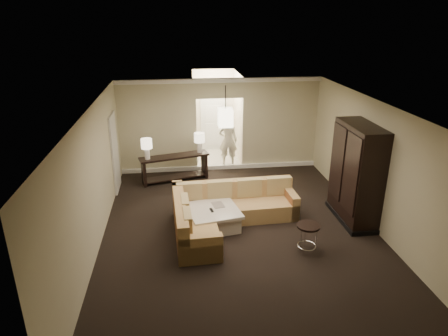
{
  "coord_description": "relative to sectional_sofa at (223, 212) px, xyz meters",
  "views": [
    {
      "loc": [
        -1.32,
        -7.58,
        4.53
      ],
      "look_at": [
        -0.22,
        1.2,
        1.1
      ],
      "focal_mm": 32.0,
      "sensor_mm": 36.0,
      "label": 1
    }
  ],
  "objects": [
    {
      "name": "wall_left",
      "position": [
        -2.65,
        -0.4,
        1.06
      ],
      "size": [
        0.04,
        8.0,
        2.8
      ],
      "primitive_type": "cube",
      "color": "#BBB48D",
      "rests_on": "ground"
    },
    {
      "name": "crown_molding",
      "position": [
        0.35,
        3.55,
        2.39
      ],
      "size": [
        6.0,
        0.1,
        0.12
      ],
      "primitive_type": "cube",
      "color": "white",
      "rests_on": "wall_back"
    },
    {
      "name": "ceiling",
      "position": [
        0.35,
        -0.4,
        2.46
      ],
      "size": [
        6.0,
        8.0,
        0.02
      ],
      "primitive_type": "cube",
      "color": "white",
      "rests_on": "wall_back"
    },
    {
      "name": "baseboard",
      "position": [
        0.35,
        3.55,
        -0.28
      ],
      "size": [
        6.0,
        0.1,
        0.12
      ],
      "primitive_type": "cube",
      "color": "white",
      "rests_on": "ground"
    },
    {
      "name": "person",
      "position": [
        0.63,
        3.9,
        0.55
      ],
      "size": [
        0.69,
        0.51,
        1.78
      ],
      "primitive_type": "imported",
      "rotation": [
        0.0,
        0.0,
        3.01
      ],
      "color": "beige",
      "rests_on": "ground"
    },
    {
      "name": "console_table",
      "position": [
        -1.05,
        2.8,
        0.11
      ],
      "size": [
        2.02,
        0.94,
        0.76
      ],
      "rotation": [
        0.0,
        0.0,
        0.26
      ],
      "color": "black",
      "rests_on": "ground"
    },
    {
      "name": "armoire",
      "position": [
        3.03,
        -0.05,
        0.75
      ],
      "size": [
        0.68,
        1.59,
        2.29
      ],
      "color": "black",
      "rests_on": "ground"
    },
    {
      "name": "coffee_table",
      "position": [
        -0.22,
        -0.02,
        -0.12
      ],
      "size": [
        1.29,
        1.29,
        0.46
      ],
      "rotation": [
        0.0,
        0.0,
        0.19
      ],
      "color": "silver",
      "rests_on": "ground"
    },
    {
      "name": "side_door",
      "position": [
        -2.62,
        2.4,
        0.71
      ],
      "size": [
        0.05,
        0.9,
        2.1
      ],
      "primitive_type": "cube",
      "color": "silver",
      "rests_on": "ground"
    },
    {
      "name": "sectional_sofa",
      "position": [
        0.0,
        0.0,
        0.0
      ],
      "size": [
        2.91,
        2.31,
        0.86
      ],
      "rotation": [
        0.0,
        0.0,
        0.04
      ],
      "color": "brown",
      "rests_on": "ground"
    },
    {
      "name": "wall_front",
      "position": [
        0.35,
        -4.4,
        1.06
      ],
      "size": [
        6.0,
        0.04,
        2.8
      ],
      "primitive_type": "cube",
      "color": "#BBB48D",
      "rests_on": "ground"
    },
    {
      "name": "drink_table",
      "position": [
        1.57,
        -1.23,
        0.08
      ],
      "size": [
        0.47,
        0.47,
        0.58
      ],
      "rotation": [
        0.0,
        0.0,
        -0.11
      ],
      "color": "black",
      "rests_on": "ground"
    },
    {
      "name": "ground",
      "position": [
        0.35,
        -0.4,
        -0.34
      ],
      "size": [
        8.0,
        8.0,
        0.0
      ],
      "primitive_type": "plane",
      "color": "black",
      "rests_on": "ground"
    },
    {
      "name": "table_lamp_left",
      "position": [
        -1.79,
        2.61,
        0.81
      ],
      "size": [
        0.31,
        0.31,
        0.58
      ],
      "color": "white",
      "rests_on": "console_table"
    },
    {
      "name": "wall_back",
      "position": [
        0.35,
        3.6,
        1.06
      ],
      "size": [
        6.0,
        0.04,
        2.8
      ],
      "primitive_type": "cube",
      "color": "#BBB48D",
      "rests_on": "ground"
    },
    {
      "name": "pendant_light",
      "position": [
        0.35,
        2.3,
        1.61
      ],
      "size": [
        0.38,
        0.38,
        1.09
      ],
      "color": "black",
      "rests_on": "ceiling"
    },
    {
      "name": "wall_right",
      "position": [
        3.35,
        -0.4,
        1.06
      ],
      "size": [
        0.04,
        8.0,
        2.8
      ],
      "primitive_type": "cube",
      "color": "#BBB48D",
      "rests_on": "ground"
    },
    {
      "name": "table_lamp_right",
      "position": [
        -0.32,
        2.99,
        0.81
      ],
      "size": [
        0.31,
        0.31,
        0.58
      ],
      "color": "white",
      "rests_on": "console_table"
    },
    {
      "name": "foyer",
      "position": [
        0.35,
        4.94,
        0.96
      ],
      "size": [
        1.44,
        2.02,
        2.8
      ],
      "color": "beige",
      "rests_on": "ground"
    }
  ]
}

